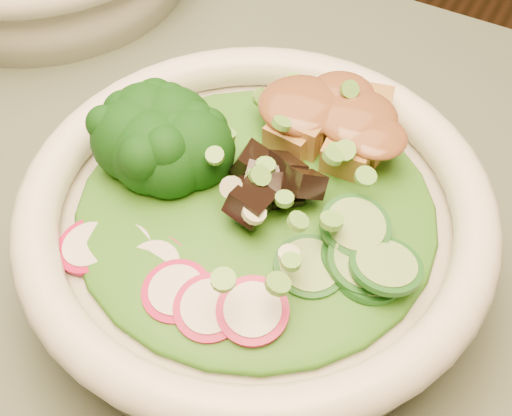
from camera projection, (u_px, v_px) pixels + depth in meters
The scene contains 10 objects.
dining_table at pixel (13, 294), 0.61m from camera, with size 1.20×0.80×0.75m.
salad_bowl at pixel (256, 229), 0.45m from camera, with size 0.29×0.29×0.08m.
lettuce_bed at pixel (256, 207), 0.43m from camera, with size 0.22×0.22×0.03m, color #2A6415.
broccoli_florets at pixel (167, 141), 0.45m from camera, with size 0.09×0.08×0.05m, color black, non-canonical shape.
radish_slices at pixel (182, 285), 0.39m from camera, with size 0.12×0.04×0.02m, color #A90D3F, non-canonical shape.
cucumber_slices at pixel (356, 252), 0.40m from camera, with size 0.08×0.08×0.04m, color #83B766, non-canonical shape.
mushroom_heap at pixel (269, 177), 0.43m from camera, with size 0.08×0.08×0.04m, color black, non-canonical shape.
tofu_cubes at pixel (322, 129), 0.46m from camera, with size 0.10×0.07×0.04m, color #9F6335, non-canonical shape.
peanut_sauce at pixel (324, 113), 0.45m from camera, with size 0.08×0.06×0.02m, color brown.
scallion_garnish at pixel (256, 178), 0.41m from camera, with size 0.21×0.21×0.03m, color #5FA43A, non-canonical shape.
Camera 1 is at (0.34, -0.19, 1.15)m, focal length 50.00 mm.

